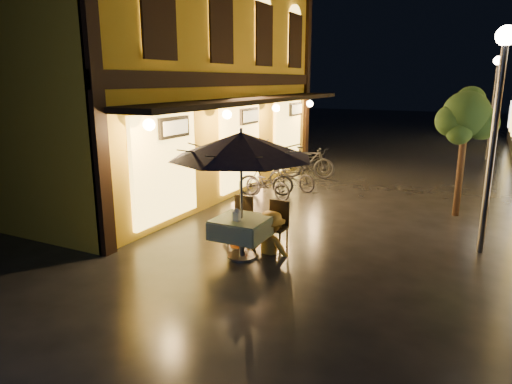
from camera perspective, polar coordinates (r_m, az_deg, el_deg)
The scene contains 17 objects.
ground at distance 8.68m, azimuth 5.51°, elevation -8.51°, with size 90.00×90.00×0.00m, color black.
west_building at distance 14.36m, azimuth -10.35°, elevation 15.30°, with size 5.90×11.40×7.40m.
street_tree at distance 12.06m, azimuth 24.83°, elevation 8.44°, with size 1.43×1.20×3.15m.
streetlamp_near at distance 9.52m, azimuth 28.02°, elevation 9.99°, with size 0.36×0.36×4.23m.
streetlamp_far at distance 21.51m, azimuth 27.67°, elevation 11.31°, with size 0.36×0.36×4.23m.
cafe_table at distance 8.60m, azimuth -1.80°, elevation -4.50°, with size 0.99×0.99×0.78m.
patio_umbrella at distance 8.25m, azimuth -1.88°, elevation 5.85°, with size 2.65×2.65×2.46m.
cafe_chair_left at distance 9.42m, azimuth -1.80°, elevation -3.18°, with size 0.42×0.42×0.97m.
cafe_chair_right at distance 9.08m, azimuth 2.65°, elevation -3.84°, with size 0.42×0.42×0.97m.
table_lantern at distance 8.35m, azimuth -2.43°, elevation -2.70°, with size 0.16×0.16×0.25m.
person_orange at distance 9.24m, azimuth -2.41°, elevation -2.47°, with size 0.68×0.53×1.40m, color #D04F00.
person_yellow at distance 8.81m, azimuth 1.87°, elevation -2.53°, with size 1.05×0.60×1.62m, color gold.
bicycle_0 at distance 12.97m, azimuth 1.45°, elevation 1.02°, with size 0.55×1.58×0.83m, color #222228.
bicycle_1 at distance 13.21m, azimuth 1.26°, elevation 1.55°, with size 0.45×1.60×0.96m, color black.
bicycle_2 at distance 13.94m, azimuth 4.49°, elevation 1.97°, with size 0.58×1.65×0.87m, color black.
bicycle_3 at distance 15.70m, azimuth 6.48°, elevation 3.68°, with size 0.51×1.82×1.09m, color #212128.
bicycle_4 at distance 16.83m, azimuth 7.12°, elevation 4.00°, with size 0.59×1.70×0.89m, color black.
Camera 1 is at (2.86, -7.51, 3.29)m, focal length 32.00 mm.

